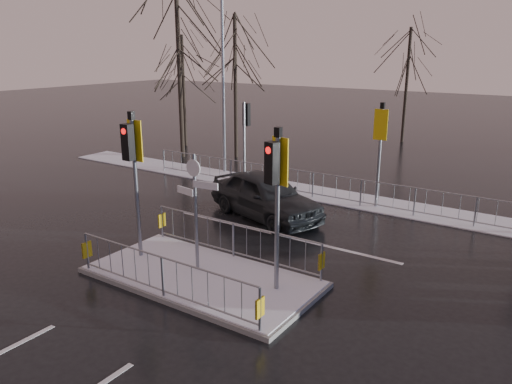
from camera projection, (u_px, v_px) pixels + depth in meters
The scene contains 11 objects.
ground at pixel (202, 279), 12.81m from camera, with size 120.00×120.00×0.00m, color black.
snow_verge at pixel (342, 198), 19.66m from camera, with size 30.00×2.00×0.04m, color white.
lane_markings at pixel (193, 284), 12.54m from camera, with size 8.00×11.38×0.01m.
traffic_island at pixel (201, 265), 12.71m from camera, with size 6.00×3.04×4.15m.
far_kerb_fixtures at pixel (345, 177), 18.82m from camera, with size 18.00×0.65×3.83m.
car_far_lane at pixel (265, 195), 17.29m from camera, with size 1.87×4.64×1.58m, color black.
tree_near_a at pixel (178, 40), 25.49m from camera, with size 4.75×4.75×8.97m.
tree_near_b at pixel (235, 59), 25.62m from camera, with size 4.00×4.00×7.55m.
tree_near_c at pixel (183, 69), 29.00m from camera, with size 3.50×3.50×6.61m.
tree_far_a at pixel (408, 63), 30.08m from camera, with size 3.75×3.75×7.08m.
street_lamp_left at pixel (224, 76), 22.57m from camera, with size 1.25×0.18×8.20m.
Camera 1 is at (7.66, -8.92, 5.73)m, focal length 35.00 mm.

